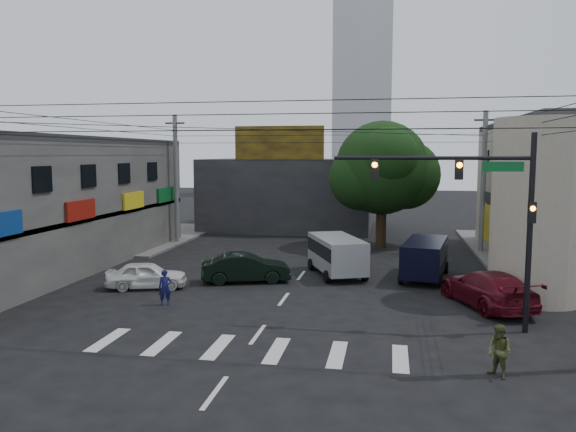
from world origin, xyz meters
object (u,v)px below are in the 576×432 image
(utility_pole_far_left, at_px, (176,180))
(silver_minivan, at_px, (337,256))
(navy_van, at_px, (425,260))
(pedestrian_olive, at_px, (499,351))
(dark_sedan, at_px, (246,268))
(white_compact, at_px, (147,275))
(utility_pole_far_right, at_px, (483,182))
(traffic_gantry, at_px, (482,199))
(traffic_officer, at_px, (165,288))
(maroon_sedan, at_px, (487,289))
(street_tree, at_px, (382,168))

(utility_pole_far_left, bearing_deg, silver_minivan, -34.94)
(navy_van, bearing_deg, pedestrian_olive, -164.26)
(utility_pole_far_left, relative_size, dark_sedan, 1.95)
(utility_pole_far_left, bearing_deg, pedestrian_olive, -49.67)
(utility_pole_far_left, bearing_deg, white_compact, -74.61)
(utility_pole_far_right, bearing_deg, traffic_gantry, -98.94)
(silver_minivan, relative_size, navy_van, 0.99)
(utility_pole_far_left, relative_size, white_compact, 2.26)
(white_compact, bearing_deg, dark_sedan, -80.45)
(utility_pole_far_left, relative_size, traffic_officer, 6.01)
(traffic_gantry, bearing_deg, silver_minivan, 125.50)
(maroon_sedan, bearing_deg, pedestrian_olive, 62.11)
(dark_sedan, relative_size, navy_van, 0.90)
(dark_sedan, relative_size, traffic_officer, 3.09)
(utility_pole_far_right, bearing_deg, traffic_officer, -133.99)
(utility_pole_far_right, bearing_deg, pedestrian_olive, -97.24)
(maroon_sedan, bearing_deg, dark_sedan, -34.06)
(navy_van, xyz_separation_m, pedestrian_olive, (1.35, -12.94, -0.21))
(street_tree, relative_size, silver_minivan, 1.69)
(traffic_gantry, bearing_deg, traffic_officer, 174.83)
(utility_pole_far_left, relative_size, silver_minivan, 1.78)
(navy_van, distance_m, traffic_officer, 13.38)
(street_tree, height_order, silver_minivan, street_tree)
(silver_minivan, bearing_deg, traffic_gantry, -166.84)
(white_compact, bearing_deg, traffic_gantry, -121.11)
(street_tree, distance_m, pedestrian_olive, 23.31)
(utility_pole_far_right, bearing_deg, maroon_sedan, -97.52)
(silver_minivan, height_order, traffic_officer, silver_minivan)
(utility_pole_far_left, xyz_separation_m, dark_sedan, (7.99, -11.03, -3.87))
(silver_minivan, distance_m, traffic_officer, 9.84)
(traffic_gantry, distance_m, maroon_sedan, 5.36)
(utility_pole_far_left, height_order, pedestrian_olive, utility_pole_far_left)
(silver_minivan, xyz_separation_m, traffic_officer, (-6.66, -7.23, -0.26))
(utility_pole_far_left, bearing_deg, traffic_gantry, -42.86)
(traffic_officer, height_order, pedestrian_olive, pedestrian_olive)
(silver_minivan, bearing_deg, utility_pole_far_right, -67.42)
(traffic_gantry, distance_m, silver_minivan, 10.97)
(utility_pole_far_right, relative_size, maroon_sedan, 1.60)
(street_tree, bearing_deg, maroon_sedan, -72.15)
(traffic_gantry, distance_m, dark_sedan, 12.62)
(traffic_gantry, relative_size, utility_pole_far_left, 0.78)
(street_tree, bearing_deg, dark_sedan, -118.43)
(dark_sedan, bearing_deg, traffic_officer, 136.37)
(maroon_sedan, distance_m, pedestrian_olive, 7.96)
(navy_van, bearing_deg, silver_minivan, 100.33)
(traffic_gantry, xyz_separation_m, utility_pole_far_right, (2.68, 17.00, -0.23))
(street_tree, distance_m, silver_minivan, 10.82)
(traffic_gantry, xyz_separation_m, navy_van, (-1.41, 8.42, -3.84))
(pedestrian_olive, bearing_deg, traffic_gantry, 137.69)
(utility_pole_far_left, bearing_deg, dark_sedan, -54.10)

